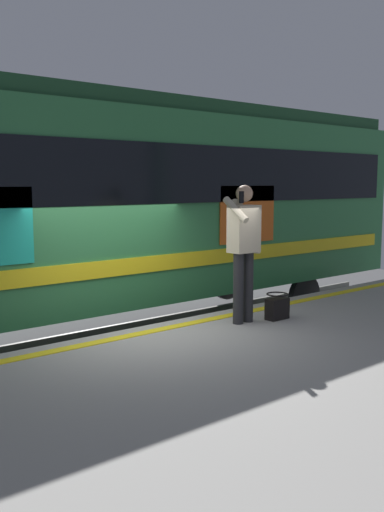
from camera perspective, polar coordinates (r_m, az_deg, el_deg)
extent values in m
plane|color=#3D3D3F|center=(7.78, -4.68, -13.93)|extent=(24.90, 24.90, 0.00)
cube|color=gray|center=(5.97, 8.77, -15.72)|extent=(13.58, 4.67, 0.97)
cube|color=yellow|center=(7.24, -3.38, -7.41)|extent=(13.31, 0.16, 0.01)
cube|color=slate|center=(9.02, -10.58, -10.46)|extent=(17.65, 0.08, 0.16)
cube|color=slate|center=(10.25, -14.54, -8.40)|extent=(17.65, 0.08, 0.16)
cube|color=#2D723F|center=(9.48, -10.32, 4.93)|extent=(12.89, 2.80, 2.98)
cube|color=#1B4426|center=(9.55, -10.55, 14.61)|extent=(12.63, 2.58, 0.24)
cube|color=black|center=(8.27, -5.51, 8.29)|extent=(12.24, 0.03, 0.90)
cube|color=yellow|center=(8.35, -5.40, -0.94)|extent=(12.24, 0.03, 0.24)
cube|color=#D85919|center=(9.73, 5.63, 4.19)|extent=(1.28, 0.02, 0.97)
cylinder|color=black|center=(11.58, 11.21, -3.95)|extent=(0.84, 0.12, 0.84)
cylinder|color=black|center=(13.08, 3.56, -2.53)|extent=(0.84, 0.12, 0.84)
cylinder|color=#262628|center=(7.61, 5.65, -3.10)|extent=(0.14, 0.14, 0.94)
cylinder|color=#262628|center=(7.48, 4.68, -3.27)|extent=(0.14, 0.14, 0.94)
cube|color=beige|center=(7.44, 5.24, 2.73)|extent=(0.40, 0.24, 0.62)
sphere|color=beige|center=(7.54, 4.40, 5.00)|extent=(0.20, 0.20, 0.20)
sphere|color=tan|center=(7.42, 5.28, 6.27)|extent=(0.22, 0.22, 0.22)
cylinder|color=beige|center=(7.63, 6.57, 2.36)|extent=(0.09, 0.09, 0.56)
cylinder|color=beige|center=(7.21, 4.42, 4.65)|extent=(0.09, 0.42, 0.33)
cube|color=black|center=(7.13, 4.99, 5.91)|extent=(0.07, 0.02, 0.15)
cube|color=black|center=(7.85, 8.55, -5.27)|extent=(0.33, 0.16, 0.29)
torus|color=black|center=(7.81, 8.58, -3.81)|extent=(0.30, 0.30, 0.02)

